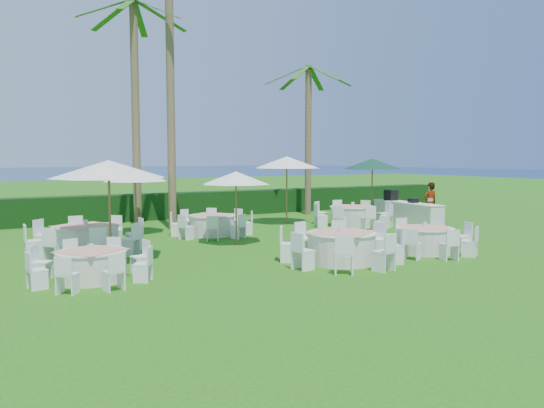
# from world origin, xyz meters

# --- Properties ---
(ground) EXTENTS (120.00, 120.00, 0.00)m
(ground) POSITION_xyz_m (0.00, 0.00, 0.00)
(ground) COLOR #205C0F
(ground) RESTS_ON ground
(hedge) EXTENTS (34.00, 1.00, 1.20)m
(hedge) POSITION_xyz_m (0.00, 12.00, 0.60)
(hedge) COLOR black
(hedge) RESTS_ON ground
(ocean) EXTENTS (260.00, 260.00, 0.00)m
(ocean) POSITION_xyz_m (0.00, 102.00, 0.00)
(ocean) COLOR #07224A
(ocean) RESTS_ON ground
(banquet_table_a) EXTENTS (2.84, 2.84, 0.87)m
(banquet_table_a) POSITION_xyz_m (-5.33, 0.57, 0.38)
(banquet_table_a) COLOR silver
(banquet_table_a) RESTS_ON ground
(banquet_table_b) EXTENTS (3.37, 3.37, 1.01)m
(banquet_table_b) POSITION_xyz_m (1.04, -0.60, 0.44)
(banquet_table_b) COLOR silver
(banquet_table_b) RESTS_ON ground
(banquet_table_c) EXTENTS (3.02, 3.02, 0.93)m
(banquet_table_c) POSITION_xyz_m (4.19, -0.60, 0.40)
(banquet_table_c) COLOR silver
(banquet_table_c) RESTS_ON ground
(banquet_table_d) EXTENTS (3.37, 3.37, 1.01)m
(banquet_table_d) POSITION_xyz_m (-4.77, 4.26, 0.45)
(banquet_table_d) COLOR silver
(banquet_table_d) RESTS_ON ground
(banquet_table_e) EXTENTS (2.93, 2.93, 0.92)m
(banquet_table_e) POSITION_xyz_m (0.01, 5.90, 0.40)
(banquet_table_e) COLOR silver
(banquet_table_e) RESTS_ON ground
(banquet_table_f) EXTENTS (3.34, 3.34, 1.01)m
(banquet_table_f) POSITION_xyz_m (6.22, 5.43, 0.44)
(banquet_table_f) COLOR silver
(banquet_table_f) RESTS_ON ground
(umbrella_a) EXTENTS (3.13, 3.13, 2.80)m
(umbrella_a) POSITION_xyz_m (-4.45, 2.52, 2.55)
(umbrella_a) COLOR brown
(umbrella_a) RESTS_ON ground
(umbrella_b) EXTENTS (2.28, 2.28, 2.42)m
(umbrella_b) POSITION_xyz_m (-0.14, 3.53, 2.21)
(umbrella_b) COLOR brown
(umbrella_b) RESTS_ON ground
(umbrella_c) EXTENTS (2.39, 2.39, 2.41)m
(umbrella_c) POSITION_xyz_m (-2.37, 7.51, 2.20)
(umbrella_c) COLOR brown
(umbrella_c) RESTS_ON ground
(umbrella_d) EXTENTS (2.84, 2.84, 2.92)m
(umbrella_d) POSITION_xyz_m (4.17, 7.41, 2.67)
(umbrella_d) COLOR brown
(umbrella_d) RESTS_ON ground
(umbrella_green) EXTENTS (2.67, 2.67, 2.83)m
(umbrella_green) POSITION_xyz_m (8.44, 6.81, 2.58)
(umbrella_green) COLOR brown
(umbrella_green) RESTS_ON ground
(buffet_table) EXTENTS (1.11, 3.94, 1.38)m
(buffet_table) POSITION_xyz_m (9.10, 5.25, 0.48)
(buffet_table) COLOR silver
(buffet_table) RESTS_ON ground
(staff_person) EXTENTS (0.71, 0.51, 1.81)m
(staff_person) POSITION_xyz_m (9.49, 4.25, 0.91)
(staff_person) COLOR gray
(staff_person) RESTS_ON ground
(palm_b) EXTENTS (4.41, 4.03, 9.10)m
(palm_b) POSITION_xyz_m (-1.82, 9.21, 5.01)
(palm_b) COLOR brown
(palm_b) RESTS_ON ground
(palm_c) EXTENTS (4.39, 4.20, 10.71)m
(palm_c) POSITION_xyz_m (-0.70, 8.21, 5.83)
(palm_c) COLOR brown
(palm_c) RESTS_ON ground
(palm_d) EXTENTS (4.17, 4.40, 7.47)m
(palm_d) POSITION_xyz_m (7.21, 10.32, 4.17)
(palm_d) COLOR brown
(palm_d) RESTS_ON ground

